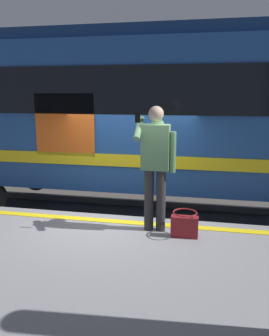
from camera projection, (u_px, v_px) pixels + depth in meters
ground_plane at (118, 262)px, 6.05m from camera, size 26.37×26.37×0.00m
platform at (72, 315)px, 3.92m from camera, size 17.58×4.25×0.87m
safety_line at (113, 221)px, 5.58m from camera, size 17.23×0.16×0.01m
track_rail_near at (137, 224)px, 7.61m from camera, size 22.86×0.08×0.16m
track_rail_far at (148, 204)px, 8.99m from camera, size 22.86×0.08×0.16m
train_carriage at (188, 110)px, 7.57m from camera, size 13.33×2.73×4.00m
passenger at (156, 158)px, 5.01m from camera, size 0.57×0.55×1.85m
handbag at (185, 225)px, 4.95m from camera, size 0.39×0.35×0.38m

